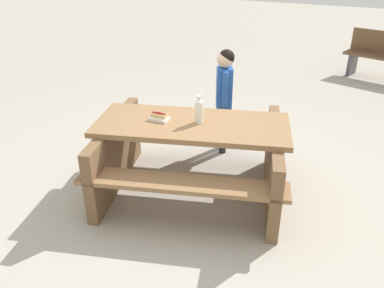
{
  "coord_description": "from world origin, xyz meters",
  "views": [
    {
      "loc": [
        -1.5,
        2.99,
        2.22
      ],
      "look_at": [
        0.0,
        0.0,
        0.52
      ],
      "focal_mm": 36.65,
      "sensor_mm": 36.0,
      "label": 1
    }
  ],
  "objects_px": {
    "hotdog_tray": "(159,117)",
    "picnic_table": "(192,151)",
    "child_in_coat": "(224,88)",
    "soda_bottle": "(199,110)"
  },
  "relations": [
    {
      "from": "hotdog_tray",
      "to": "picnic_table",
      "type": "bearing_deg",
      "value": -162.79
    },
    {
      "from": "picnic_table",
      "to": "child_in_coat",
      "type": "xyz_separation_m",
      "value": [
        0.07,
        -0.95,
        0.34
      ]
    },
    {
      "from": "child_in_coat",
      "to": "soda_bottle",
      "type": "bearing_deg",
      "value": 97.95
    },
    {
      "from": "soda_bottle",
      "to": "hotdog_tray",
      "type": "xyz_separation_m",
      "value": [
        0.36,
        0.12,
        -0.09
      ]
    },
    {
      "from": "soda_bottle",
      "to": "hotdog_tray",
      "type": "bearing_deg",
      "value": 18.27
    },
    {
      "from": "picnic_table",
      "to": "hotdog_tray",
      "type": "relative_size",
      "value": 11.73
    },
    {
      "from": "soda_bottle",
      "to": "hotdog_tray",
      "type": "distance_m",
      "value": 0.39
    },
    {
      "from": "picnic_table",
      "to": "child_in_coat",
      "type": "bearing_deg",
      "value": -85.77
    },
    {
      "from": "soda_bottle",
      "to": "child_in_coat",
      "type": "xyz_separation_m",
      "value": [
        0.13,
        -0.93,
        -0.09
      ]
    },
    {
      "from": "hotdog_tray",
      "to": "child_in_coat",
      "type": "bearing_deg",
      "value": -102.33
    }
  ]
}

